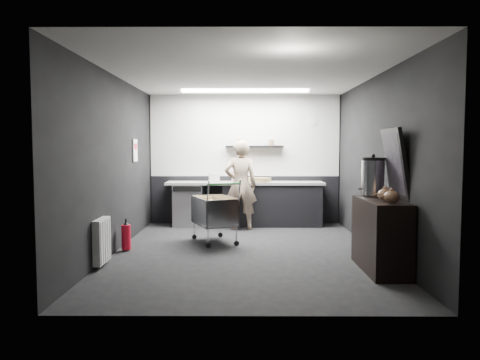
{
  "coord_description": "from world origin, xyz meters",
  "views": [
    {
      "loc": [
        -0.05,
        -7.09,
        1.6
      ],
      "look_at": [
        -0.09,
        0.4,
        1.08
      ],
      "focal_mm": 35.0,
      "sensor_mm": 36.0,
      "label": 1
    }
  ],
  "objects": [
    {
      "name": "radiator",
      "position": [
        -1.94,
        -0.9,
        0.35
      ],
      "size": [
        0.1,
        0.5,
        0.6
      ],
      "primitive_type": "cube",
      "color": "silver",
      "rests_on": "wall_left"
    },
    {
      "name": "wall_clock",
      "position": [
        1.4,
        2.72,
        2.15
      ],
      "size": [
        0.2,
        0.03,
        0.2
      ],
      "primitive_type": "cylinder",
      "rotation": [
        1.57,
        0.0,
        0.0
      ],
      "color": "silver",
      "rests_on": "wall_back"
    },
    {
      "name": "kitchen_wall_panel",
      "position": [
        0.0,
        2.73,
        1.85
      ],
      "size": [
        3.95,
        0.02,
        1.7
      ],
      "primitive_type": "cube",
      "color": "silver",
      "rests_on": "wall_back"
    },
    {
      "name": "floating_shelf",
      "position": [
        0.2,
        2.62,
        1.62
      ],
      "size": [
        1.2,
        0.22,
        0.04
      ],
      "primitive_type": "cube",
      "color": "black",
      "rests_on": "wall_back"
    },
    {
      "name": "dado_panel",
      "position": [
        0.0,
        2.73,
        0.5
      ],
      "size": [
        3.95,
        0.02,
        1.0
      ],
      "primitive_type": "cube",
      "color": "black",
      "rests_on": "wall_back"
    },
    {
      "name": "pink_tub",
      "position": [
        -0.16,
        2.42,
        1.01
      ],
      "size": [
        0.22,
        0.22,
        0.22
      ],
      "primitive_type": "cylinder",
      "color": "beige",
      "rests_on": "prep_counter"
    },
    {
      "name": "sideboard",
      "position": [
        1.76,
        -1.05,
        0.59
      ],
      "size": [
        0.53,
        1.24,
        1.85
      ],
      "color": "black",
      "rests_on": "floor"
    },
    {
      "name": "prep_counter",
      "position": [
        0.14,
        2.42,
        0.46
      ],
      "size": [
        3.2,
        0.61,
        0.9
      ],
      "color": "black",
      "rests_on": "floor"
    },
    {
      "name": "fire_extinguisher",
      "position": [
        -1.85,
        0.05,
        0.23
      ],
      "size": [
        0.14,
        0.14,
        0.47
      ],
      "color": "red",
      "rests_on": "floor"
    },
    {
      "name": "white_container",
      "position": [
        -0.62,
        2.37,
        0.99
      ],
      "size": [
        0.23,
        0.19,
        0.18
      ],
      "primitive_type": "cube",
      "rotation": [
        0.0,
        0.0,
        0.19
      ],
      "color": "silver",
      "rests_on": "prep_counter"
    },
    {
      "name": "floor",
      "position": [
        0.0,
        0.0,
        0.0
      ],
      "size": [
        5.5,
        5.5,
        0.0
      ],
      "primitive_type": "plane",
      "color": "black",
      "rests_on": "ground"
    },
    {
      "name": "shopping_cart",
      "position": [
        -0.52,
        0.71,
        0.5
      ],
      "size": [
        0.89,
        1.15,
        1.04
      ],
      "color": "silver",
      "rests_on": "floor"
    },
    {
      "name": "wall_front",
      "position": [
        0.0,
        -2.75,
        1.35
      ],
      "size": [
        5.5,
        0.0,
        5.5
      ],
      "primitive_type": "plane",
      "rotation": [
        -1.57,
        0.0,
        0.0
      ],
      "color": "black",
      "rests_on": "floor"
    },
    {
      "name": "ceiling",
      "position": [
        0.0,
        0.0,
        2.7
      ],
      "size": [
        5.5,
        5.5,
        0.0
      ],
      "primitive_type": "plane",
      "rotation": [
        3.14,
        0.0,
        0.0
      ],
      "color": "silver",
      "rests_on": "wall_back"
    },
    {
      "name": "poster",
      "position": [
        -1.98,
        1.3,
        1.55
      ],
      "size": [
        0.02,
        0.3,
        0.4
      ],
      "primitive_type": "cube",
      "color": "white",
      "rests_on": "wall_left"
    },
    {
      "name": "ceiling_strip",
      "position": [
        0.0,
        1.85,
        2.67
      ],
      "size": [
        2.4,
        0.2,
        0.04
      ],
      "primitive_type": "cube",
      "color": "white",
      "rests_on": "ceiling"
    },
    {
      "name": "person",
      "position": [
        -0.08,
        1.97,
        0.87
      ],
      "size": [
        0.66,
        0.46,
        1.75
      ],
      "primitive_type": "imported",
      "rotation": [
        0.0,
        0.0,
        3.2
      ],
      "color": "beige",
      "rests_on": "floor"
    },
    {
      "name": "wall_left",
      "position": [
        -2.0,
        0.0,
        1.35
      ],
      "size": [
        0.0,
        5.5,
        5.5
      ],
      "primitive_type": "plane",
      "rotation": [
        1.57,
        0.0,
        1.57
      ],
      "color": "black",
      "rests_on": "floor"
    },
    {
      "name": "wall_right",
      "position": [
        2.0,
        0.0,
        1.35
      ],
      "size": [
        0.0,
        5.5,
        5.5
      ],
      "primitive_type": "plane",
      "rotation": [
        1.57,
        0.0,
        -1.57
      ],
      "color": "black",
      "rests_on": "floor"
    },
    {
      "name": "poster_red_band",
      "position": [
        -1.98,
        1.3,
        1.62
      ],
      "size": [
        0.02,
        0.22,
        0.1
      ],
      "primitive_type": "cube",
      "color": "red",
      "rests_on": "poster"
    },
    {
      "name": "cardboard_box",
      "position": [
        0.27,
        2.37,
        0.94
      ],
      "size": [
        0.54,
        0.48,
        0.09
      ],
      "primitive_type": "cube",
      "rotation": [
        0.0,
        0.0,
        -0.39
      ],
      "color": "olive",
      "rests_on": "prep_counter"
    },
    {
      "name": "wall_back",
      "position": [
        0.0,
        2.75,
        1.35
      ],
      "size": [
        5.5,
        0.0,
        5.5
      ],
      "primitive_type": "plane",
      "rotation": [
        1.57,
        0.0,
        0.0
      ],
      "color": "black",
      "rests_on": "floor"
    }
  ]
}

